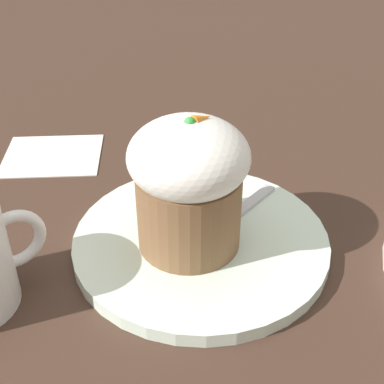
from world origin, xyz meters
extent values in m
plane|color=#3D281E|center=(0.00, 0.00, 0.00)|extent=(4.00, 4.00, 0.00)
cylinder|color=silver|center=(0.00, 0.00, 0.01)|extent=(0.22, 0.22, 0.01)
cylinder|color=brown|center=(-0.01, 0.00, 0.05)|extent=(0.09, 0.09, 0.07)
ellipsoid|color=white|center=(-0.01, 0.00, 0.10)|extent=(0.10, 0.10, 0.06)
cone|color=orange|center=(0.00, 0.00, 0.12)|extent=(0.02, 0.01, 0.01)
sphere|color=green|center=(-0.01, 0.00, 0.12)|extent=(0.01, 0.01, 0.01)
cube|color=#B7B7BC|center=(0.05, 0.01, 0.01)|extent=(0.09, 0.03, 0.00)
ellipsoid|color=#B7B7BC|center=(-0.01, -0.01, 0.02)|extent=(0.05, 0.04, 0.01)
torus|color=white|center=(-0.14, 0.05, 0.04)|extent=(0.05, 0.01, 0.05)
cube|color=white|center=(-0.04, 0.22, 0.00)|extent=(0.14, 0.13, 0.00)
camera|label=1|loc=(-0.21, -0.29, 0.30)|focal=50.00mm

